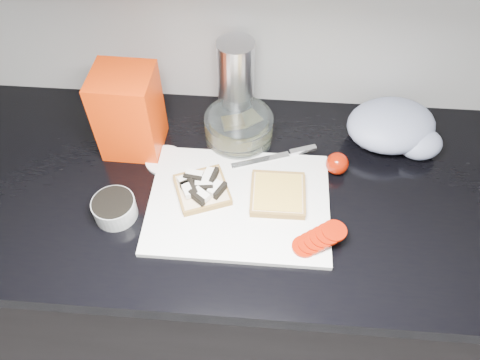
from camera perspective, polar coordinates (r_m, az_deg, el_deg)
name	(u,v)px	position (r m, az deg, el deg)	size (l,w,h in m)	color
base_cabinet	(264,280)	(1.48, 2.90, -12.07)	(3.50, 0.60, 0.86)	black
countertop	(271,192)	(1.10, 3.82, -1.42)	(3.50, 0.64, 0.04)	black
cutting_board	(239,203)	(1.04, -0.13, -2.80)	(0.40, 0.30, 0.01)	white
bread_left	(202,188)	(1.05, -4.71, -1.02)	(0.15, 0.15, 0.04)	beige
bread_right	(278,194)	(1.04, 4.64, -1.73)	(0.13, 0.13, 0.02)	beige
tomato_slices	(319,239)	(0.98, 9.64, -7.06)	(0.13, 0.10, 0.03)	#961503
knife	(285,154)	(1.13, 5.51, 3.15)	(0.20, 0.09, 0.01)	silver
seed_tub	(114,208)	(1.05, -15.07, -3.27)	(0.09, 0.09, 0.05)	#A3A8A8
tub_lid	(165,160)	(1.14, -9.15, 2.42)	(0.09, 0.09, 0.01)	white
glass_bowl	(239,128)	(1.16, -0.15, 6.31)	(0.17, 0.17, 0.07)	silver
bread_bag	(129,112)	(1.12, -13.40, 8.05)	(0.14, 0.13, 0.21)	#FF3604
steel_canister	(236,80)	(1.18, -0.51, 12.05)	(0.09, 0.09, 0.22)	silver
grocery_bag	(395,128)	(1.20, 18.39, 6.07)	(0.26, 0.23, 0.10)	#9EA7C3
whole_tomatoes	(337,164)	(1.11, 11.76, 1.98)	(0.05, 0.05, 0.05)	#961503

